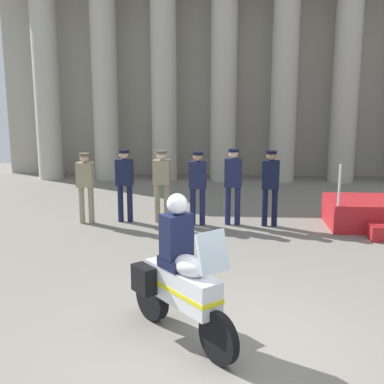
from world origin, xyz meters
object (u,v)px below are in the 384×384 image
(officer_in_row_1, at_px, (125,180))
(officer_in_row_5, at_px, (270,182))
(motorcycle_with_rider, at_px, (179,279))
(officer_in_row_3, at_px, (198,182))
(officer_in_row_4, at_px, (233,180))
(officer_in_row_0, at_px, (86,182))
(officer_in_row_2, at_px, (162,180))

(officer_in_row_1, bearing_deg, officer_in_row_5, -178.03)
(officer_in_row_1, distance_m, motorcycle_with_rider, 5.77)
(officer_in_row_3, relative_size, officer_in_row_4, 0.96)
(motorcycle_with_rider, bearing_deg, officer_in_row_3, 140.32)
(officer_in_row_4, bearing_deg, officer_in_row_0, 6.18)
(officer_in_row_4, bearing_deg, officer_in_row_3, 9.48)
(officer_in_row_2, xyz_separation_m, officer_in_row_4, (1.63, -0.10, 0.04))
(officer_in_row_1, height_order, officer_in_row_3, officer_in_row_1)
(motorcycle_with_rider, bearing_deg, officer_in_row_2, 148.93)
(officer_in_row_1, bearing_deg, officer_in_row_3, 179.24)
(officer_in_row_2, distance_m, motorcycle_with_rider, 5.56)
(officer_in_row_2, relative_size, officer_in_row_3, 1.00)
(officer_in_row_3, bearing_deg, officer_in_row_2, -5.92)
(officer_in_row_2, distance_m, officer_in_row_4, 1.64)
(officer_in_row_1, bearing_deg, motorcycle_with_rider, 112.33)
(officer_in_row_4, bearing_deg, officer_in_row_1, 2.51)
(officer_in_row_5, bearing_deg, officer_in_row_0, 5.03)
(officer_in_row_3, bearing_deg, officer_in_row_4, -170.52)
(officer_in_row_5, bearing_deg, officer_in_row_3, 4.83)
(officer_in_row_2, bearing_deg, officer_in_row_0, 10.52)
(officer_in_row_0, bearing_deg, officer_in_row_4, -173.82)
(officer_in_row_0, bearing_deg, officer_in_row_1, -163.42)
(officer_in_row_0, height_order, officer_in_row_5, officer_in_row_5)
(officer_in_row_3, height_order, motorcycle_with_rider, motorcycle_with_rider)
(officer_in_row_0, distance_m, officer_in_row_4, 3.37)
(officer_in_row_4, bearing_deg, officer_in_row_2, 1.57)
(officer_in_row_2, bearing_deg, officer_in_row_3, 174.08)
(officer_in_row_3, height_order, officer_in_row_5, officer_in_row_5)
(officer_in_row_3, xyz_separation_m, officer_in_row_4, (0.80, 0.06, 0.04))
(officer_in_row_5, bearing_deg, officer_in_row_1, 1.97)
(officer_in_row_2, xyz_separation_m, officer_in_row_5, (2.47, -0.17, 0.02))
(officer_in_row_3, relative_size, officer_in_row_5, 0.98)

